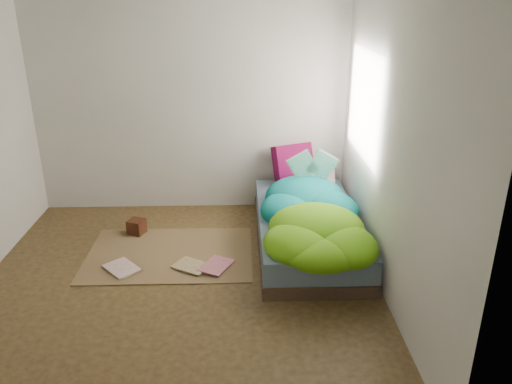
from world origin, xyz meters
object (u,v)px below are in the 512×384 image
bed (307,229)px  floor_book_a (110,273)px  open_book (313,157)px  pillow_magenta (293,164)px  wooden_box (137,227)px  floor_book_b (205,263)px

bed → floor_book_a: bed is taller
bed → open_book: bearing=78.0°
pillow_magenta → bed: bearing=-109.0°
pillow_magenta → floor_book_a: 2.35m
floor_book_a → wooden_box: bearing=42.0°
pillow_magenta → wooden_box: pillow_magenta is taller
pillow_magenta → floor_book_b: pillow_magenta is taller
floor_book_a → pillow_magenta: bearing=-3.7°
pillow_magenta → open_book: size_ratio=1.07×
pillow_magenta → open_book: open_book is taller
wooden_box → floor_book_b: wooden_box is taller
floor_book_b → wooden_box: bearing=165.3°
bed → open_book: open_book is taller
open_book → floor_book_a: size_ratio=1.33×
bed → floor_book_b: (-1.01, -0.40, -0.14)m
floor_book_a → open_book: bearing=-16.2°
bed → floor_book_b: bearing=-158.4°
bed → floor_book_b: 1.10m
open_book → pillow_magenta: bearing=107.0°
bed → floor_book_a: size_ratio=6.26×
pillow_magenta → floor_book_b: 1.68m
pillow_magenta → open_book: bearing=-95.7°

